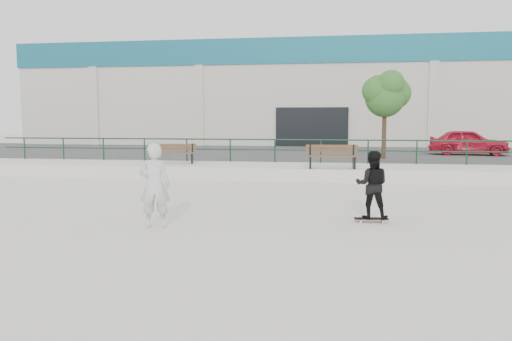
% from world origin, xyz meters
% --- Properties ---
extents(ground, '(120.00, 120.00, 0.00)m').
position_xyz_m(ground, '(0.00, 0.00, 0.00)').
color(ground, beige).
rests_on(ground, ground).
extents(ledge, '(30.00, 3.00, 0.50)m').
position_xyz_m(ledge, '(0.00, 9.50, 0.25)').
color(ledge, beige).
rests_on(ledge, ground).
extents(parking_strip, '(60.00, 14.00, 0.50)m').
position_xyz_m(parking_strip, '(0.00, 18.00, 0.25)').
color(parking_strip, '#383838').
rests_on(parking_strip, ground).
extents(railing, '(28.00, 0.06, 1.03)m').
position_xyz_m(railing, '(-0.00, 10.80, 1.24)').
color(railing, '#143923').
rests_on(railing, ledge).
extents(commercial_building, '(44.20, 16.33, 8.00)m').
position_xyz_m(commercial_building, '(-0.00, 31.99, 4.58)').
color(commercial_building, beige).
rests_on(commercial_building, ground).
extents(bench_left, '(1.92, 0.91, 0.85)m').
position_xyz_m(bench_left, '(-5.21, 9.61, 0.92)').
color(bench_left, '#522D1C').
rests_on(bench_left, ledge).
extents(bench_right, '(2.04, 0.73, 0.92)m').
position_xyz_m(bench_right, '(1.49, 8.47, 0.96)').
color(bench_right, '#522D1C').
rests_on(bench_right, ledge).
extents(tree, '(2.34, 2.08, 4.15)m').
position_xyz_m(tree, '(3.93, 13.55, 3.61)').
color(tree, brown).
rests_on(tree, parking_strip).
extents(red_car, '(4.18, 2.14, 1.36)m').
position_xyz_m(red_car, '(8.59, 17.00, 1.18)').
color(red_car, '#B5162C').
rests_on(red_car, parking_strip).
extents(skateboard, '(0.80, 0.29, 0.09)m').
position_xyz_m(skateboard, '(2.46, 0.86, 0.07)').
color(skateboard, black).
rests_on(skateboard, ground).
extents(standing_skater, '(0.82, 0.66, 1.57)m').
position_xyz_m(standing_skater, '(2.46, 0.86, 0.88)').
color(standing_skater, black).
rests_on(standing_skater, skateboard).
extents(seated_skater, '(0.78, 0.61, 1.88)m').
position_xyz_m(seated_skater, '(-2.32, -0.49, 0.94)').
color(seated_skater, silver).
rests_on(seated_skater, ground).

